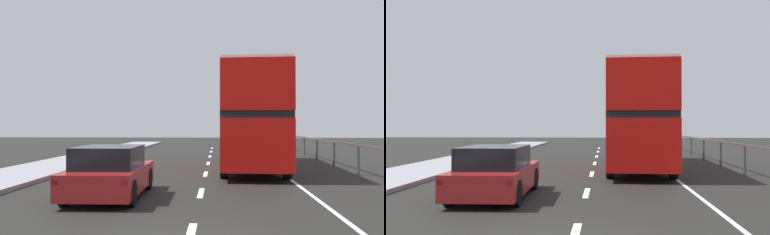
# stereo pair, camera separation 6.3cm
# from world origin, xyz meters

# --- Properties ---
(lane_paint_markings) EXTENTS (3.18, 46.00, 0.01)m
(lane_paint_markings) POSITION_xyz_m (1.98, 8.84, 0.00)
(lane_paint_markings) COLOR silver
(lane_paint_markings) RESTS_ON ground
(bridge_side_railing) EXTENTS (0.10, 42.00, 1.18)m
(bridge_side_railing) POSITION_xyz_m (5.81, 9.00, 0.95)
(bridge_side_railing) COLOR #4C474C
(bridge_side_railing) RESTS_ON ground
(double_decker_bus_red) EXTENTS (2.88, 11.57, 4.23)m
(double_decker_bus_red) POSITION_xyz_m (1.99, 13.70, 2.27)
(double_decker_bus_red) COLOR red
(double_decker_bus_red) RESTS_ON ground
(hatchback_car_near) EXTENTS (1.85, 4.21, 1.37)m
(hatchback_car_near) POSITION_xyz_m (-2.38, 5.23, 0.66)
(hatchback_car_near) COLOR maroon
(hatchback_car_near) RESTS_ON ground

